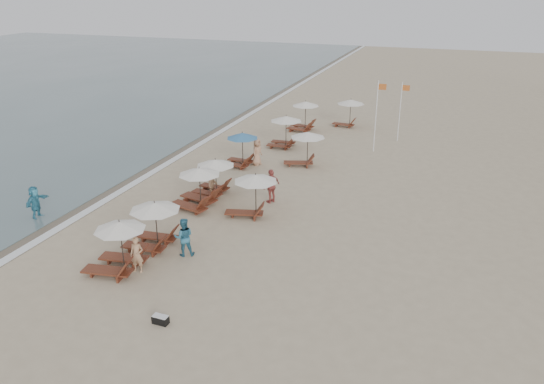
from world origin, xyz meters
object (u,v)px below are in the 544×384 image
(lounger_station_2, at_px, (195,189))
(flag_pole_near, at_px, (377,113))
(lounger_station_6, at_px, (303,116))
(duffel_bag, at_px, (161,320))
(inland_station_0, at_px, (251,191))
(lounger_station_0, at_px, (117,248))
(beachgoer_mid_a, at_px, (184,237))
(lounger_station_3, at_px, (213,176))
(lounger_station_4, at_px, (240,149))
(lounger_station_5, at_px, (284,130))
(waterline_walker, at_px, (35,202))
(inland_station_1, at_px, (304,145))
(beachgoer_far_a, at_px, (271,186))
(beachgoer_far_b, at_px, (257,152))
(beachgoer_mid_b, at_px, (213,183))
(lounger_station_1, at_px, (152,225))
(beachgoer_near, at_px, (137,255))
(inland_station_2, at_px, (348,109))

(lounger_station_2, height_order, flag_pole_near, flag_pole_near)
(lounger_station_6, bearing_deg, duffel_bag, -84.22)
(inland_station_0, relative_size, duffel_bag, 4.69)
(lounger_station_0, height_order, flag_pole_near, flag_pole_near)
(lounger_station_6, height_order, beachgoer_mid_a, lounger_station_6)
(lounger_station_3, relative_size, lounger_station_4, 1.03)
(lounger_station_2, bearing_deg, lounger_station_4, 93.37)
(lounger_station_5, bearing_deg, inland_station_0, -79.24)
(lounger_station_3, relative_size, duffel_bag, 4.17)
(waterline_walker, distance_m, flag_pole_near, 22.15)
(inland_station_1, distance_m, waterline_walker, 16.12)
(lounger_station_2, relative_size, inland_station_0, 1.01)
(lounger_station_3, relative_size, beachgoer_far_a, 1.27)
(lounger_station_3, xyz_separation_m, lounger_station_4, (-0.46, 4.94, 0.06))
(beachgoer_mid_a, bearing_deg, beachgoer_far_b, -112.91)
(lounger_station_0, xyz_separation_m, beachgoer_mid_a, (1.94, 2.10, -0.15))
(lounger_station_0, relative_size, waterline_walker, 1.53)
(lounger_station_0, xyz_separation_m, lounger_station_3, (0.03, 8.98, 0.06))
(lounger_station_4, distance_m, beachgoer_mid_b, 5.53)
(lounger_station_1, bearing_deg, beachgoer_far_a, 64.05)
(beachgoer_mid_b, bearing_deg, beachgoer_far_b, -9.91)
(inland_station_1, relative_size, waterline_walker, 1.57)
(lounger_station_0, bearing_deg, beachgoer_mid_b, 88.01)
(lounger_station_5, height_order, beachgoer_near, lounger_station_5)
(beachgoer_mid_b, bearing_deg, beachgoer_mid_a, -173.40)
(duffel_bag, height_order, flag_pole_near, flag_pole_near)
(beachgoer_near, bearing_deg, beachgoer_far_a, 63.91)
(beachgoer_mid_a, bearing_deg, lounger_station_4, -108.16)
(inland_station_0, bearing_deg, inland_station_1, 88.27)
(inland_station_0, bearing_deg, duffel_bag, -87.73)
(lounger_station_1, relative_size, lounger_station_3, 1.08)
(inland_station_2, distance_m, beachgoer_near, 26.01)
(waterline_walker, distance_m, duffel_bag, 11.97)
(lounger_station_0, bearing_deg, inland_station_2, 81.26)
(lounger_station_1, relative_size, inland_station_2, 1.01)
(waterline_walker, bearing_deg, beachgoer_far_a, -64.34)
(lounger_station_5, xyz_separation_m, flag_pole_near, (6.30, 1.17, 1.48))
(lounger_station_0, distance_m, lounger_station_3, 8.98)
(inland_station_1, bearing_deg, beachgoer_near, -99.75)
(lounger_station_4, height_order, lounger_station_5, lounger_station_5)
(lounger_station_0, relative_size, beachgoer_near, 1.67)
(lounger_station_5, xyz_separation_m, beachgoer_far_b, (-0.37, -4.29, -0.37))
(lounger_station_0, height_order, beachgoer_far_b, lounger_station_0)
(waterline_walker, height_order, duffel_bag, waterline_walker)
(inland_station_1, bearing_deg, lounger_station_2, -112.14)
(lounger_station_0, relative_size, inland_station_2, 1.02)
(flag_pole_near, bearing_deg, inland_station_1, -129.25)
(lounger_station_2, xyz_separation_m, flag_pole_near, (7.20, 13.04, 1.71))
(lounger_station_1, bearing_deg, inland_station_1, 76.48)
(lounger_station_0, height_order, lounger_station_5, lounger_station_5)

